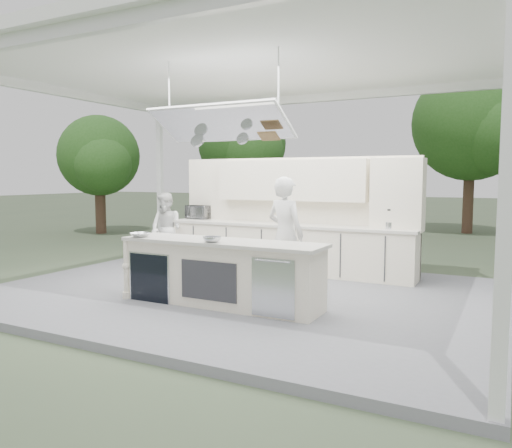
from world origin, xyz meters
The scene contains 12 objects.
ground centered at (0.00, 0.00, 0.00)m, with size 90.00×90.00×0.00m, color #404D34.
stage_deck centered at (0.00, 0.00, 0.06)m, with size 8.00×6.00×0.12m, color slate.
tent centered at (0.00, -0.01, 3.71)m, with size 8.20×6.20×3.86m.
demo_island centered at (0.18, -0.91, 0.60)m, with size 3.10×0.79×0.95m.
back_counter centered at (0.00, 1.90, 0.60)m, with size 5.08×0.72×0.95m.
back_wall_unit centered at (0.44, 2.11, 1.57)m, with size 5.05×0.48×2.25m.
tree_cluster centered at (-0.16, 9.77, 3.29)m, with size 19.55×9.40×5.85m.
head_chef centered at (0.67, 0.30, 1.06)m, with size 0.68×0.45×1.87m, color white.
sous_chef centered at (-2.60, 1.43, 0.89)m, with size 0.75×0.58×1.54m, color silver.
toaster_oven centered at (-2.20, 2.08, 1.22)m, with size 0.53×0.36×0.29m, color #B6B7BD.
bowl_large centered at (-1.10, -1.15, 1.11)m, with size 0.29×0.29×0.07m, color silver.
bowl_small centered at (0.19, -1.15, 1.11)m, with size 0.26×0.26×0.08m, color #BBBDC2.
Camera 1 is at (3.95, -7.04, 1.99)m, focal length 35.00 mm.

